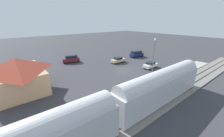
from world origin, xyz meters
TOP-DOWN VIEW (x-y plane):
  - ground_plane at (0.00, 0.00)m, footprint 200.00×200.00m
  - railway_track at (-14.00, 0.00)m, footprint 4.80×70.00m
  - platform at (-10.00, 0.00)m, footprint 3.20×46.00m
  - passenger_train at (-14.00, 14.87)m, footprint 2.93×37.61m
  - station_building at (4.00, 22.00)m, footprint 11.37×8.70m
  - pedestrian_on_platform at (-10.07, 4.17)m, footprint 0.36×0.36m
  - pedestrian_waiting_far at (-9.35, 2.00)m, footprint 0.36×0.36m
  - sedan_tan at (6.17, -3.61)m, footprint 2.00×4.56m
  - suv_navy at (7.38, -13.19)m, footprint 2.52×5.09m
  - sedan_white at (-3.02, -7.10)m, footprint 2.01×4.57m
  - suv_maroon at (15.37, 7.34)m, footprint 3.06×5.22m
  - light_pole_near_platform at (-7.20, -1.97)m, footprint 0.44×0.44m

SIDE VIEW (x-z plane):
  - ground_plane at x=0.00m, z-range 0.00..0.00m
  - railway_track at x=-14.00m, z-range -0.06..0.24m
  - platform at x=-10.00m, z-range 0.00..0.30m
  - sedan_tan at x=6.17m, z-range 0.01..1.75m
  - sedan_white at x=-3.02m, z-range 0.01..1.75m
  - suv_navy at x=7.38m, z-range 0.04..2.26m
  - suv_maroon at x=15.37m, z-range 0.04..2.26m
  - pedestrian_on_platform at x=-10.07m, z-range 0.43..2.14m
  - pedestrian_waiting_far at x=-9.35m, z-range 0.43..2.14m
  - passenger_train at x=-14.00m, z-range 0.37..5.35m
  - station_building at x=4.00m, z-range 0.12..6.25m
  - light_pole_near_platform at x=-7.20m, z-range 1.04..9.69m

